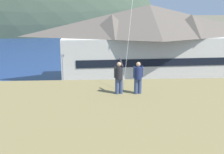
% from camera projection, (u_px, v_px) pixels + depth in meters
% --- Properties ---
extents(ground_plane, '(600.00, 600.00, 0.00)m').
position_uv_depth(ground_plane, '(109.00, 149.00, 23.93)').
color(ground_plane, '#66604C').
extents(parking_lot_pad, '(40.00, 20.00, 0.10)m').
position_uv_depth(parking_lot_pad, '(107.00, 124.00, 28.75)').
color(parking_lot_pad, slate).
rests_on(parking_lot_pad, ground).
extents(bay_water, '(360.00, 84.00, 0.03)m').
position_uv_depth(bay_water, '(100.00, 47.00, 81.88)').
color(bay_water, navy).
rests_on(bay_water, ground).
extents(far_hill_center_saddle, '(140.56, 58.78, 50.03)m').
position_uv_depth(far_hill_center_saddle, '(25.00, 29.00, 138.50)').
color(far_hill_center_saddle, '#2D3D33').
rests_on(far_hill_center_saddle, ground).
extents(far_hill_far_shoulder, '(131.18, 75.57, 73.37)m').
position_uv_depth(far_hill_far_shoulder, '(25.00, 30.00, 136.94)').
color(far_hill_far_shoulder, '#42513D').
rests_on(far_hill_far_shoulder, ground).
extents(harbor_lodge, '(28.99, 12.83, 12.05)m').
position_uv_depth(harbor_lodge, '(149.00, 42.00, 43.75)').
color(harbor_lodge, beige).
rests_on(harbor_lodge, ground).
extents(wharf_dock, '(3.20, 13.51, 0.70)m').
position_uv_depth(wharf_dock, '(92.00, 63.00, 57.37)').
color(wharf_dock, '#70604C').
rests_on(wharf_dock, ground).
extents(moored_boat_wharfside, '(2.62, 6.75, 2.16)m').
position_uv_depth(moored_boat_wharfside, '(76.00, 60.00, 59.02)').
color(moored_boat_wharfside, '#A8A399').
rests_on(moored_boat_wharfside, ground).
extents(moored_boat_outer_mooring, '(2.29, 6.34, 2.16)m').
position_uv_depth(moored_boat_outer_mooring, '(107.00, 59.00, 59.92)').
color(moored_boat_outer_mooring, '#A8A399').
rests_on(moored_boat_outer_mooring, ground).
extents(parked_car_front_row_silver, '(4.27, 2.19, 1.82)m').
position_uv_depth(parked_car_front_row_silver, '(212.00, 128.00, 25.67)').
color(parked_car_front_row_silver, '#B28923').
rests_on(parked_car_front_row_silver, parking_lot_pad).
extents(parked_car_lone_by_shed, '(4.26, 2.17, 1.82)m').
position_uv_depth(parked_car_lone_by_shed, '(63.00, 137.00, 23.86)').
color(parked_car_lone_by_shed, '#236633').
rests_on(parked_car_lone_by_shed, parking_lot_pad).
extents(parked_car_front_row_end, '(4.29, 2.24, 1.82)m').
position_uv_depth(parked_car_front_row_end, '(127.00, 111.00, 29.79)').
color(parked_car_front_row_end, '#236633').
rests_on(parked_car_front_row_end, parking_lot_pad).
extents(parked_car_corner_spot, '(4.22, 2.10, 1.82)m').
position_uv_depth(parked_car_corner_spot, '(192.00, 109.00, 30.20)').
color(parked_car_corner_spot, navy).
rests_on(parked_car_corner_spot, parking_lot_pad).
extents(parked_car_back_row_left, '(4.33, 2.32, 1.82)m').
position_uv_depth(parked_car_back_row_left, '(81.00, 113.00, 29.08)').
color(parked_car_back_row_left, '#236633').
rests_on(parked_car_back_row_left, parking_lot_pad).
extents(parked_car_mid_row_near, '(4.35, 2.36, 1.82)m').
position_uv_depth(parked_car_mid_row_near, '(149.00, 140.00, 23.33)').
color(parked_car_mid_row_near, red).
rests_on(parked_car_mid_row_near, parking_lot_pad).
extents(parking_light_pole, '(0.24, 0.78, 6.24)m').
position_uv_depth(parking_light_pole, '(63.00, 77.00, 32.92)').
color(parking_light_pole, '#ADADB2').
rests_on(parking_light_pole, parking_lot_pad).
extents(person_kite_flyer, '(0.52, 0.70, 1.86)m').
position_uv_depth(person_kite_flyer, '(119.00, 77.00, 14.81)').
color(person_kite_flyer, '#384770').
rests_on(person_kite_flyer, grassy_hill_foreground).
extents(person_companion, '(0.54, 0.40, 1.74)m').
position_uv_depth(person_companion, '(138.00, 77.00, 14.82)').
color(person_companion, '#384770').
rests_on(person_companion, grassy_hill_foreground).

